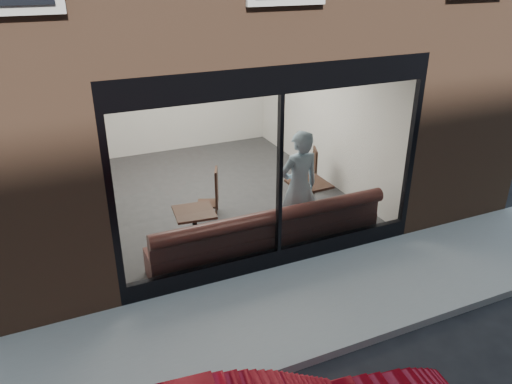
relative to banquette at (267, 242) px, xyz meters
name	(u,v)px	position (x,y,z in m)	size (l,w,h in m)	color
ground	(349,346)	(0.00, -2.45, -0.23)	(120.00, 120.00, 0.00)	black
sidewalk_near	(310,302)	(0.00, -1.45, -0.22)	(40.00, 2.00, 0.01)	gray
kerb_near	(352,345)	(0.00, -2.50, -0.17)	(40.00, 0.10, 0.12)	gray
host_building_pier_left	(5,105)	(-3.75, 5.55, 1.38)	(2.50, 12.00, 3.20)	brown
host_building_pier_right	(304,76)	(3.75, 5.55, 1.38)	(2.50, 12.00, 3.20)	brown
host_building_backfill	(144,67)	(0.00, 8.55, 1.38)	(5.00, 6.00, 3.20)	brown
cafe_floor	(215,194)	(0.00, 2.55, -0.21)	(6.00, 6.00, 0.00)	#2D2D30
cafe_ceiling	(209,37)	(0.00, 2.55, 2.97)	(6.00, 6.00, 0.00)	white
cafe_wall_back	(172,89)	(0.00, 5.54, 1.37)	(5.00, 5.00, 0.00)	silver
cafe_wall_left	(81,138)	(-2.49, 2.55, 1.37)	(6.00, 6.00, 0.00)	silver
cafe_wall_right	(321,107)	(2.49, 2.55, 1.37)	(6.00, 6.00, 0.00)	silver
storefront_kick	(278,257)	(0.00, -0.40, -0.08)	(5.00, 0.10, 0.30)	black
storefront_header	(282,79)	(0.00, -0.40, 2.77)	(5.00, 0.10, 0.40)	black
storefront_mullion	(280,177)	(0.00, -0.40, 1.32)	(0.06, 0.10, 2.50)	black
storefront_glass	(281,178)	(0.00, -0.43, 1.33)	(4.80, 4.80, 0.00)	white
banquette	(267,242)	(0.00, 0.00, 0.00)	(4.00, 0.55, 0.45)	#3B1516
person	(299,187)	(0.69, 0.24, 0.77)	(0.73, 0.48, 1.99)	#92B1C7
cafe_table_left	(194,212)	(-1.07, 0.55, 0.52)	(0.64, 0.64, 0.04)	black
cafe_table_right	(309,184)	(1.21, 0.78, 0.52)	(0.68, 0.68, 0.04)	black
cafe_chair_left	(207,204)	(-0.45, 1.74, 0.01)	(0.37, 0.37, 0.04)	black
cafe_chair_right	(305,181)	(1.80, 1.93, 0.01)	(0.42, 0.42, 0.04)	black
wall_poster	(94,169)	(-2.45, 1.36, 1.20)	(0.02, 0.66, 0.87)	white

